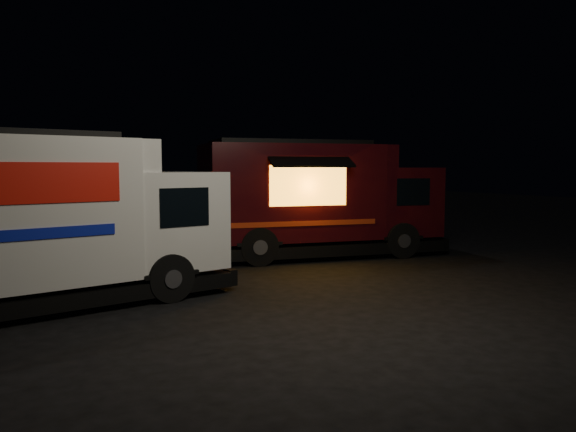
% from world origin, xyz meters
% --- Properties ---
extents(ground, '(80.00, 80.00, 0.00)m').
position_xyz_m(ground, '(0.00, 0.00, 0.00)').
color(ground, black).
rests_on(ground, ground).
extents(white_truck, '(7.38, 3.43, 3.22)m').
position_xyz_m(white_truck, '(-3.74, 0.85, 1.61)').
color(white_truck, silver).
rests_on(white_truck, ground).
extents(red_truck, '(7.56, 4.05, 3.34)m').
position_xyz_m(red_truck, '(4.03, 3.49, 1.67)').
color(red_truck, '#34090B').
rests_on(red_truck, ground).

